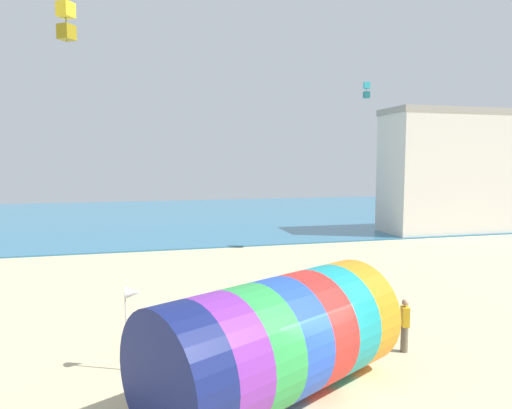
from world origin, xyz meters
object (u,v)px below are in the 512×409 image
at_px(kite_yellow_box, 66,21).
at_px(beach_flag, 132,296).
at_px(kite_handler, 405,325).
at_px(kite_cyan_box, 367,90).
at_px(giant_inflatable_tube, 276,339).

bearing_deg(kite_yellow_box, beach_flag, -67.78).
distance_m(kite_handler, kite_cyan_box, 19.42).
xyz_separation_m(kite_handler, kite_yellow_box, (-10.79, 6.44, 10.58)).
height_order(kite_handler, kite_yellow_box, kite_yellow_box).
bearing_deg(beach_flag, kite_yellow_box, 112.22).
height_order(giant_inflatable_tube, kite_handler, giant_inflatable_tube).
relative_size(kite_handler, kite_cyan_box, 1.60).
bearing_deg(beach_flag, giant_inflatable_tube, -35.64).
height_order(giant_inflatable_tube, kite_cyan_box, kite_cyan_box).
bearing_deg(kite_cyan_box, giant_inflatable_tube, -123.76).
bearing_deg(kite_handler, giant_inflatable_tube, -160.48).
xyz_separation_m(giant_inflatable_tube, kite_yellow_box, (-5.90, 8.17, 9.91)).
relative_size(kite_cyan_box, beach_flag, 0.43).
bearing_deg(kite_cyan_box, kite_yellow_box, -152.79).
distance_m(giant_inflatable_tube, kite_handler, 5.23).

